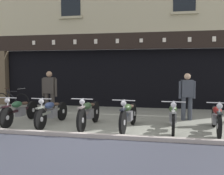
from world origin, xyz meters
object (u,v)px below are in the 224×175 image
advert_board_near (68,69)px  motorcycle_far_left (20,110)px  leaning_bicycle (11,101)px  motorcycle_center_left (89,113)px  motorcycle_center (128,114)px  motorcycle_right (217,117)px  shopkeeper_center (187,94)px  motorcycle_center_right (173,116)px  salesman_left (50,92)px  motorcycle_left (52,112)px

advert_board_near → motorcycle_far_left: bearing=-90.8°
leaning_bicycle → motorcycle_center_left: bearing=62.8°
motorcycle_center → motorcycle_far_left: bearing=3.3°
motorcycle_right → motorcycle_center_left: bearing=6.3°
shopkeeper_center → motorcycle_center_right: bearing=60.1°
motorcycle_center_right → shopkeeper_center: 1.67m
leaning_bicycle → motorcycle_center_right: bearing=73.8°
salesman_left → motorcycle_left: bearing=116.4°
motorcycle_left → motorcycle_center_right: 3.66m
motorcycle_left → salesman_left: (-0.56, 1.07, 0.50)m
leaning_bicycle → shopkeeper_center: bearing=86.6°
shopkeeper_center → advert_board_near: advert_board_near is taller
shopkeeper_center → leaning_bicycle: 7.26m
motorcycle_right → shopkeeper_center: 1.76m
salesman_left → advert_board_near: advert_board_near is taller
motorcycle_center_right → shopkeeper_center: shopkeeper_center is taller
motorcycle_far_left → advert_board_near: (0.06, 4.13, 1.31)m
salesman_left → shopkeeper_center: bearing=-175.2°
motorcycle_far_left → motorcycle_right: bearing=-178.1°
motorcycle_center_left → advert_board_near: 4.93m
salesman_left → motorcycle_right: bearing=167.6°
motorcycle_center_left → salesman_left: size_ratio=1.26×
salesman_left → motorcycle_far_left: bearing=61.2°
motorcycle_center_right → leaning_bicycle: leaning_bicycle is taller
motorcycle_far_left → motorcycle_center_left: (2.31, -0.06, 0.02)m
salesman_left → advert_board_near: (-0.49, 3.09, 0.81)m
motorcycle_center_left → motorcycle_right: size_ratio=1.04×
motorcycle_center_left → advert_board_near: advert_board_near is taller
motorcycle_right → salesman_left: (-5.38, 1.06, 0.50)m
motorcycle_far_left → motorcycle_center_left: bearing=-179.3°
motorcycle_center_right → salesman_left: bearing=-12.0°
advert_board_near → leaning_bicycle: size_ratio=0.56×
motorcycle_center_right → shopkeeper_center: bearing=-107.4°
motorcycle_far_left → shopkeeper_center: shopkeeper_center is taller
motorcycle_left → motorcycle_right: (4.82, 0.00, 0.00)m
motorcycle_right → advert_board_near: advert_board_near is taller
motorcycle_center_right → motorcycle_right: motorcycle_right is taller
motorcycle_center_left → salesman_left: (-1.76, 1.10, 0.48)m
motorcycle_center_left → motorcycle_center_right: motorcycle_center_left is taller
motorcycle_left → advert_board_near: size_ratio=2.13×
motorcycle_center_left → shopkeeper_center: shopkeeper_center is taller
motorcycle_left → shopkeeper_center: 4.49m
motorcycle_far_left → leaning_bicycle: size_ratio=1.19×
motorcycle_right → salesman_left: size_ratio=1.21×
shopkeeper_center → motorcycle_left: bearing=9.6°
motorcycle_left → advert_board_near: (-1.05, 4.16, 1.31)m
motorcycle_left → salesman_left: 1.30m
motorcycle_center_right → advert_board_near: bearing=-39.6°
motorcycle_center → motorcycle_right: motorcycle_center is taller
motorcycle_center_right → leaning_bicycle: bearing=-18.9°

